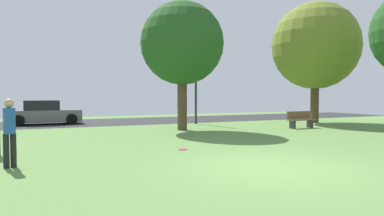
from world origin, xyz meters
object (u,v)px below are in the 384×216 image
Objects in this scene: oak_tree_center at (315,46)px; street_lamp_post at (196,87)px; frisbee_disc at (183,149)px; parked_car_grey at (45,113)px; birch_tree_lone at (182,44)px; person_thrower at (9,130)px; park_bench at (301,119)px.

street_lamp_post is (-7.28, 2.32, -2.62)m from oak_tree_center.
frisbee_disc is 12.93m from parked_car_grey.
birch_tree_lone is 1.59× the size of parked_car_grey.
birch_tree_lone is at bearing -125.94° from street_lamp_post.
oak_tree_center is 28.25× the size of frisbee_disc.
street_lamp_post is at bearing 62.32° from frisbee_disc.
person_thrower is 5.07m from frisbee_disc.
oak_tree_center is 8.08m from street_lamp_post.
oak_tree_center is at bearing -80.98° from person_thrower.
birch_tree_lone is 3.81× the size of person_thrower.
oak_tree_center is 9.50m from birch_tree_lone.
street_lamp_post is (8.42, -3.57, 1.59)m from parked_car_grey.
birch_tree_lone is 9.79m from parked_car_grey.
birch_tree_lone is 10.40m from person_thrower.
oak_tree_center is 17.29m from parked_car_grey.
person_thrower is 0.38× the size of street_lamp_post.
parked_car_grey is 2.54× the size of park_bench.
street_lamp_post reaches higher than park_bench.
oak_tree_center is 14.37m from frisbee_disc.
birch_tree_lone is 7.48m from park_bench.
person_thrower is 0.42× the size of parked_car_grey.
park_bench is at bearing -15.43° from birch_tree_lone.
birch_tree_lone reaches higher than park_bench.
frisbee_disc is at bearing -95.63° from person_thrower.
birch_tree_lone is at bearing -62.63° from person_thrower.
oak_tree_center reaches higher than person_thrower.
person_thrower is 6.29× the size of frisbee_disc.
street_lamp_post is (2.18, 3.00, -2.10)m from birch_tree_lone.
street_lamp_post is at bearing -22.95° from parked_car_grey.
birch_tree_lone reaches higher than person_thrower.
park_bench is 0.36× the size of street_lamp_post.
person_thrower is at bearing -171.49° from frisbee_disc.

